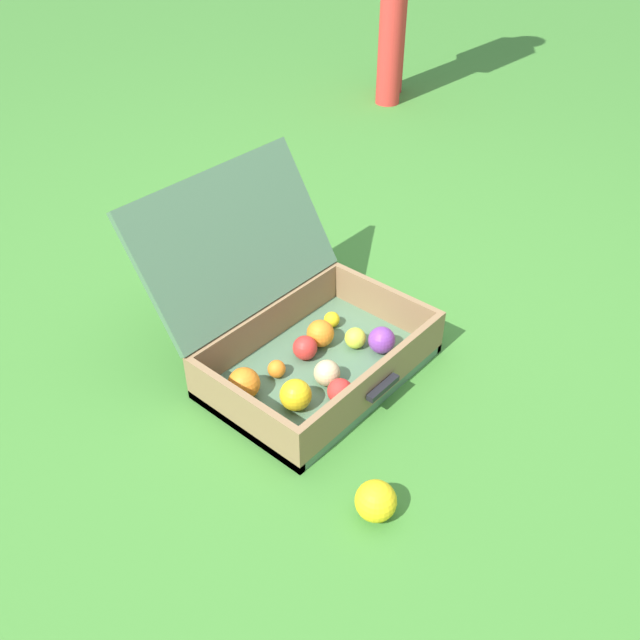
# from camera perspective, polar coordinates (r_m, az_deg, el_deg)

# --- Properties ---
(ground_plane) EXTENTS (16.00, 16.00, 0.00)m
(ground_plane) POSITION_cam_1_polar(r_m,az_deg,el_deg) (1.85, -2.07, -3.88)
(ground_plane) COLOR #3D7A2D
(open_suitcase) EXTENTS (0.58, 0.62, 0.47)m
(open_suitcase) POSITION_cam_1_polar(r_m,az_deg,el_deg) (1.79, -1.88, -1.02)
(open_suitcase) COLOR #4C7051
(open_suitcase) RESTS_ON ground
(stray_ball_on_grass) EXTENTS (0.09, 0.09, 0.09)m
(stray_ball_on_grass) POSITION_cam_1_polar(r_m,az_deg,el_deg) (1.49, 4.71, -14.92)
(stray_ball_on_grass) COLOR yellow
(stray_ball_on_grass) RESTS_ON ground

